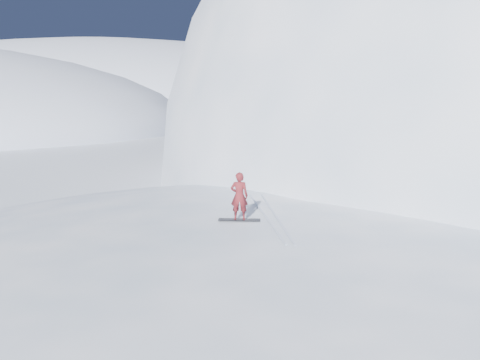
{
  "coord_description": "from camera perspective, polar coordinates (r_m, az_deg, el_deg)",
  "views": [
    {
      "loc": [
        -1.13,
        -10.89,
        6.62
      ],
      "look_at": [
        -1.48,
        4.46,
        3.5
      ],
      "focal_mm": 35.0,
      "sensor_mm": 36.0,
      "label": 1
    }
  ],
  "objects": [
    {
      "name": "wind_bumps",
      "position": [
        14.61,
        3.54,
        -15.49
      ],
      "size": [
        16.0,
        14.4,
        1.0
      ],
      "color": "white",
      "rests_on": "ground"
    },
    {
      "name": "ground",
      "position": [
        12.8,
        6.57,
        -19.76
      ],
      "size": [
        400.0,
        400.0,
        0.0
      ],
      "primitive_type": "plane",
      "color": "white",
      "rests_on": "ground"
    },
    {
      "name": "peak_shoulder",
      "position": [
        33.5,
        20.68,
        -0.66
      ],
      "size": [
        28.0,
        24.0,
        18.0
      ],
      "primitive_type": "ellipsoid",
      "color": "white",
      "rests_on": "ground"
    },
    {
      "name": "far_ridge_c",
      "position": [
        127.16,
        -16.67,
        8.03
      ],
      "size": [
        140.0,
        90.0,
        36.0
      ],
      "primitive_type": "ellipsoid",
      "color": "white",
      "rests_on": "ground"
    },
    {
      "name": "snowboarder",
      "position": [
        14.76,
        -0.09,
        -1.96
      ],
      "size": [
        0.57,
        0.39,
        1.53
      ],
      "primitive_type": "imported",
      "rotation": [
        0.0,
        0.0,
        3.11
      ],
      "color": "maroon",
      "rests_on": "snowboard"
    },
    {
      "name": "near_ridge",
      "position": [
        15.53,
        9.33,
        -13.9
      ],
      "size": [
        36.0,
        28.0,
        4.8
      ],
      "primitive_type": "ellipsoid",
      "color": "white",
      "rests_on": "ground"
    },
    {
      "name": "snowboard",
      "position": [
        14.96,
        -0.09,
        -4.85
      ],
      "size": [
        1.35,
        0.3,
        0.02
      ],
      "primitive_type": "cube",
      "rotation": [
        0.0,
        0.0,
        -0.03
      ],
      "color": "black",
      "rests_on": "near_ridge"
    },
    {
      "name": "board_tracks",
      "position": [
        15.52,
        3.67,
        -4.24
      ],
      "size": [
        1.29,
        5.96,
        0.04
      ],
      "color": "silver",
      "rests_on": "ground"
    }
  ]
}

